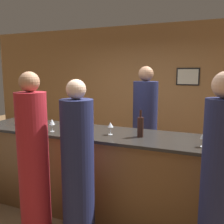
# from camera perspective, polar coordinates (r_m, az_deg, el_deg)

# --- Properties ---
(ground_plane) EXTENTS (14.00, 14.00, 0.00)m
(ground_plane) POSITION_cam_1_polar(r_m,az_deg,el_deg) (3.60, -2.83, -21.76)
(ground_plane) COLOR brown
(back_wall) EXTENTS (8.00, 0.08, 2.80)m
(back_wall) POSITION_cam_1_polar(r_m,az_deg,el_deg) (5.35, 8.12, 4.34)
(back_wall) COLOR #A37547
(back_wall) RESTS_ON ground_plane
(bar_counter) EXTENTS (3.47, 0.77, 1.10)m
(bar_counter) POSITION_cam_1_polar(r_m,az_deg,el_deg) (3.35, -2.90, -13.68)
(bar_counter) COLOR brown
(bar_counter) RESTS_ON ground_plane
(bartender) EXTENTS (0.38, 0.38, 1.93)m
(bartender) POSITION_cam_1_polar(r_m,az_deg,el_deg) (3.97, 7.48, -4.76)
(bartender) COLOR #1E234C
(bartender) RESTS_ON ground_plane
(guest_0) EXTENTS (0.29, 0.29, 1.86)m
(guest_0) POSITION_cam_1_polar(r_m,az_deg,el_deg) (2.28, 23.09, -16.73)
(guest_0) COLOR #1E234C
(guest_0) RESTS_ON ground_plane
(guest_1) EXTENTS (0.33, 0.33, 1.78)m
(guest_1) POSITION_cam_1_polar(r_m,az_deg,el_deg) (2.60, -7.77, -14.04)
(guest_1) COLOR #1E234C
(guest_1) RESTS_ON ground_plane
(guest_2) EXTENTS (0.31, 0.31, 1.85)m
(guest_2) POSITION_cam_1_polar(r_m,az_deg,el_deg) (2.72, -17.40, -12.34)
(guest_2) COLOR maroon
(guest_2) RESTS_ON ground_plane
(wine_bottle_0) EXTENTS (0.07, 0.07, 0.31)m
(wine_bottle_0) POSITION_cam_1_polar(r_m,az_deg,el_deg) (3.39, -7.24, -1.64)
(wine_bottle_0) COLOR black
(wine_bottle_0) RESTS_ON bar_counter
(wine_bottle_1) EXTENTS (0.07, 0.07, 0.32)m
(wine_bottle_1) POSITION_cam_1_polar(r_m,az_deg,el_deg) (2.93, 6.51, -3.32)
(wine_bottle_1) COLOR black
(wine_bottle_1) RESTS_ON bar_counter
(wine_glass_0) EXTENTS (0.07, 0.07, 0.17)m
(wine_glass_0) POSITION_cam_1_polar(r_m,az_deg,el_deg) (3.23, -8.72, -2.06)
(wine_glass_0) COLOR silver
(wine_glass_0) RESTS_ON bar_counter
(wine_glass_1) EXTENTS (0.06, 0.06, 0.15)m
(wine_glass_1) POSITION_cam_1_polar(r_m,az_deg,el_deg) (2.70, 20.16, -5.21)
(wine_glass_1) COLOR silver
(wine_glass_1) RESTS_ON bar_counter
(wine_glass_2) EXTENTS (0.08, 0.08, 0.14)m
(wine_glass_2) POSITION_cam_1_polar(r_m,az_deg,el_deg) (3.20, -15.23, -2.79)
(wine_glass_2) COLOR silver
(wine_glass_2) RESTS_ON bar_counter
(wine_glass_3) EXTENTS (0.07, 0.07, 0.15)m
(wine_glass_3) POSITION_cam_1_polar(r_m,az_deg,el_deg) (3.01, -0.36, -3.03)
(wine_glass_3) COLOR silver
(wine_glass_3) RESTS_ON bar_counter
(wine_glass_4) EXTENTS (0.08, 0.08, 0.18)m
(wine_glass_4) POSITION_cam_1_polar(r_m,az_deg,el_deg) (3.81, -19.79, -0.66)
(wine_glass_4) COLOR silver
(wine_glass_4) RESTS_ON bar_counter
(wine_glass_5) EXTENTS (0.08, 0.08, 0.15)m
(wine_glass_5) POSITION_cam_1_polar(r_m,az_deg,el_deg) (3.13, -9.60, -2.75)
(wine_glass_5) COLOR silver
(wine_glass_5) RESTS_ON bar_counter
(wine_glass_6) EXTENTS (0.07, 0.07, 0.17)m
(wine_glass_6) POSITION_cam_1_polar(r_m,az_deg,el_deg) (3.25, -13.57, -2.26)
(wine_glass_6) COLOR silver
(wine_glass_6) RESTS_ON bar_counter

